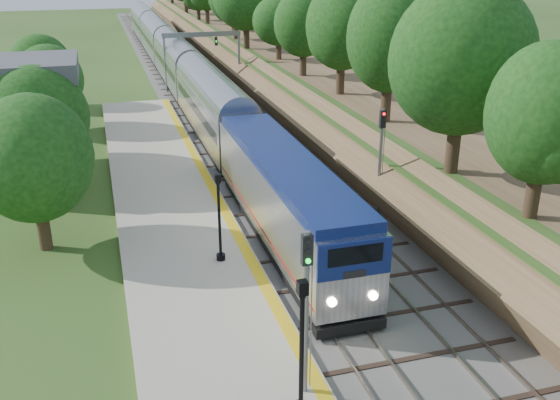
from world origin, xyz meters
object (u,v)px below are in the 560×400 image
object	(u,v)px
signal_gantry	(202,45)
lamppost_mid	(301,357)
train	(178,68)
signal_farside	(381,151)
station_building	(14,121)
lamppost_far	(219,223)
signal_platform	(306,297)

from	to	relation	value
signal_gantry	lamppost_mid	xyz separation A→B (m)	(-5.84, -51.87, -2.27)
train	signal_farside	bearing A→B (deg)	-80.86
station_building	signal_gantry	xyz separation A→B (m)	(16.47, 24.99, 0.73)
station_building	signal_farside	xyz separation A→B (m)	(20.20, -11.89, -0.18)
lamppost_far	signal_platform	distance (m)	10.48
station_building	lamppost_far	bearing A→B (deg)	-56.65
signal_gantry	train	world-z (taller)	signal_gantry
train	lamppost_far	xyz separation A→B (m)	(-3.74, -42.22, 0.04)
lamppost_far	signal_farside	size ratio (longest dim) A/B	0.71
signal_platform	signal_gantry	bearing A→B (deg)	83.97
station_building	lamppost_mid	world-z (taller)	station_building
signal_farside	station_building	bearing A→B (deg)	149.52
lamppost_far	signal_farside	world-z (taller)	signal_farside
signal_gantry	lamppost_mid	size ratio (longest dim) A/B	1.73
signal_gantry	signal_platform	size ratio (longest dim) A/B	1.40
train	lamppost_mid	xyz separation A→B (m)	(-3.36, -53.52, 0.25)
train	signal_farside	world-z (taller)	signal_farside
station_building	lamppost_far	distance (m)	18.73
lamppost_mid	signal_platform	world-z (taller)	signal_platform
signal_farside	lamppost_far	bearing A→B (deg)	-159.64
train	lamppost_far	distance (m)	42.38
lamppost_far	signal_platform	world-z (taller)	signal_platform
lamppost_far	lamppost_mid	bearing A→B (deg)	-88.08
signal_platform	signal_farside	bearing A→B (deg)	56.97
signal_gantry	train	distance (m)	3.89
station_building	signal_gantry	distance (m)	29.94
train	signal_platform	world-z (taller)	signal_platform
train	station_building	bearing A→B (deg)	-117.72
station_building	lamppost_mid	size ratio (longest dim) A/B	1.77
lamppost_mid	station_building	bearing A→B (deg)	111.58
lamppost_mid	train	bearing A→B (deg)	86.40
signal_gantry	lamppost_mid	distance (m)	52.25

